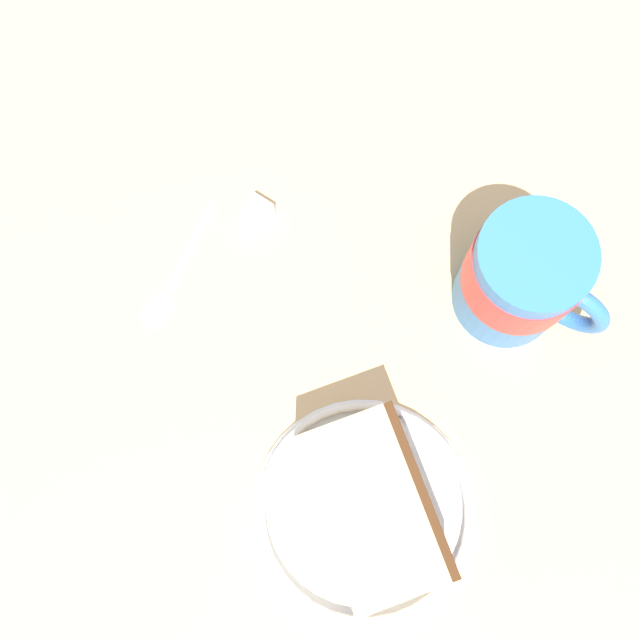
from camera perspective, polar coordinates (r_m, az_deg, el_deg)
name	(u,v)px	position (r cm, az deg, el deg)	size (l,w,h in cm)	color
ground_plane	(288,455)	(60.09, -2.31, -9.50)	(146.75, 146.75, 3.46)	tan
small_plate	(364,510)	(57.46, 3.15, -13.28)	(15.58, 15.58, 1.51)	white
cake_slice	(371,508)	(54.12, 3.62, -13.11)	(7.84, 12.12, 6.34)	#472814
tea_mug	(523,276)	(56.75, 14.18, 3.00)	(8.97, 9.34, 10.26)	#3372BF
teaspoon	(167,289)	(61.29, -10.76, 2.18)	(7.94, 9.31, 0.80)	silver
sugar_cube	(258,212)	(61.78, -4.42, 7.60)	(1.85, 1.85, 1.85)	white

